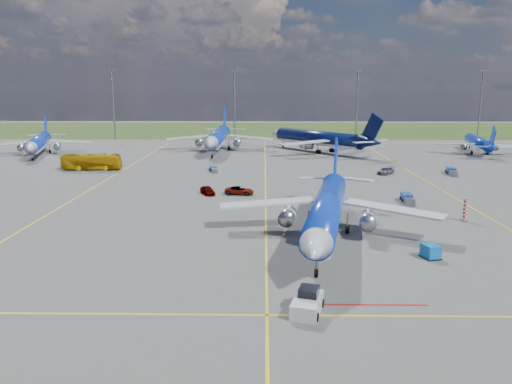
{
  "coord_description": "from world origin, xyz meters",
  "views": [
    {
      "loc": [
        -0.25,
        -55.53,
        17.21
      ],
      "look_at": [
        -1.28,
        6.92,
        4.0
      ],
      "focal_mm": 35.0,
      "sensor_mm": 36.0,
      "label": 1
    }
  ],
  "objects_px": {
    "service_car_a": "(208,190)",
    "baggage_tug_e": "(452,172)",
    "service_car_c": "(386,171)",
    "bg_jet_nw": "(40,155)",
    "bg_jet_nnw": "(218,151)",
    "bg_jet_ne": "(478,153)",
    "apron_bus": "(92,162)",
    "uld_container": "(431,251)",
    "bg_jet_n": "(318,152)",
    "service_car_b": "(239,191)",
    "main_airliner": "(326,238)",
    "baggage_tug_c": "(214,169)",
    "warning_post": "(465,210)",
    "pushback_tug": "(308,303)",
    "baggage_tug_w": "(407,199)"
  },
  "relations": [
    {
      "from": "service_car_a",
      "to": "baggage_tug_w",
      "type": "distance_m",
      "value": 31.48
    },
    {
      "from": "main_airliner",
      "to": "baggage_tug_e",
      "type": "distance_m",
      "value": 52.91
    },
    {
      "from": "warning_post",
      "to": "service_car_a",
      "type": "xyz_separation_m",
      "value": [
        -35.47,
        15.91,
        -0.82
      ]
    },
    {
      "from": "service_car_c",
      "to": "baggage_tug_e",
      "type": "height_order",
      "value": "service_car_c"
    },
    {
      "from": "warning_post",
      "to": "bg_jet_nw",
      "type": "distance_m",
      "value": 105.77
    },
    {
      "from": "pushback_tug",
      "to": "apron_bus",
      "type": "xyz_separation_m",
      "value": [
        -39.87,
        67.38,
        0.97
      ]
    },
    {
      "from": "apron_bus",
      "to": "baggage_tug_w",
      "type": "relative_size",
      "value": 2.37
    },
    {
      "from": "bg_jet_n",
      "to": "apron_bus",
      "type": "height_order",
      "value": "bg_jet_n"
    },
    {
      "from": "bg_jet_nw",
      "to": "main_airliner",
      "type": "distance_m",
      "value": 96.92
    },
    {
      "from": "service_car_c",
      "to": "bg_jet_nw",
      "type": "bearing_deg",
      "value": -156.74
    },
    {
      "from": "service_car_a",
      "to": "baggage_tug_e",
      "type": "distance_m",
      "value": 50.78
    },
    {
      "from": "main_airliner",
      "to": "apron_bus",
      "type": "relative_size",
      "value": 3.06
    },
    {
      "from": "bg_jet_ne",
      "to": "baggage_tug_e",
      "type": "distance_m",
      "value": 38.05
    },
    {
      "from": "apron_bus",
      "to": "baggage_tug_c",
      "type": "xyz_separation_m",
      "value": [
        25.96,
        -1.7,
        -1.23
      ]
    },
    {
      "from": "uld_container",
      "to": "bg_jet_n",
      "type": "bearing_deg",
      "value": 74.79
    },
    {
      "from": "pushback_tug",
      "to": "uld_container",
      "type": "relative_size",
      "value": 3.18
    },
    {
      "from": "bg_jet_nnw",
      "to": "service_car_a",
      "type": "bearing_deg",
      "value": -85.4
    },
    {
      "from": "warning_post",
      "to": "uld_container",
      "type": "relative_size",
      "value": 1.72
    },
    {
      "from": "apron_bus",
      "to": "service_car_c",
      "type": "xyz_separation_m",
      "value": [
        60.94,
        -4.35,
        -1.04
      ]
    },
    {
      "from": "bg_jet_ne",
      "to": "baggage_tug_c",
      "type": "relative_size",
      "value": 6.62
    },
    {
      "from": "uld_container",
      "to": "service_car_b",
      "type": "relative_size",
      "value": 0.37
    },
    {
      "from": "service_car_b",
      "to": "baggage_tug_e",
      "type": "xyz_separation_m",
      "value": [
        41.62,
        19.75,
        -0.07
      ]
    },
    {
      "from": "uld_container",
      "to": "baggage_tug_c",
      "type": "height_order",
      "value": "uld_container"
    },
    {
      "from": "bg_jet_nw",
      "to": "uld_container",
      "type": "distance_m",
      "value": 108.61
    },
    {
      "from": "bg_jet_nw",
      "to": "bg_jet_nnw",
      "type": "xyz_separation_m",
      "value": [
        45.61,
        7.87,
        0.0
      ]
    },
    {
      "from": "main_airliner",
      "to": "baggage_tug_e",
      "type": "relative_size",
      "value": 6.56
    },
    {
      "from": "main_airliner",
      "to": "uld_container",
      "type": "xyz_separation_m",
      "value": [
        9.83,
        -6.81,
        0.7
      ]
    },
    {
      "from": "bg_jet_nw",
      "to": "uld_container",
      "type": "bearing_deg",
      "value": -62.62
    },
    {
      "from": "baggage_tug_e",
      "to": "service_car_c",
      "type": "bearing_deg",
      "value": -169.39
    },
    {
      "from": "bg_jet_ne",
      "to": "apron_bus",
      "type": "height_order",
      "value": "bg_jet_ne"
    },
    {
      "from": "bg_jet_ne",
      "to": "pushback_tug",
      "type": "height_order",
      "value": "bg_jet_ne"
    },
    {
      "from": "bg_jet_nw",
      "to": "bg_jet_nnw",
      "type": "relative_size",
      "value": 0.84
    },
    {
      "from": "baggage_tug_w",
      "to": "bg_jet_ne",
      "type": "bearing_deg",
      "value": 65.45
    },
    {
      "from": "warning_post",
      "to": "bg_jet_n",
      "type": "relative_size",
      "value": 0.07
    },
    {
      "from": "bg_jet_ne",
      "to": "service_car_a",
      "type": "distance_m",
      "value": 84.23
    },
    {
      "from": "bg_jet_nw",
      "to": "service_car_b",
      "type": "height_order",
      "value": "bg_jet_nw"
    },
    {
      "from": "bg_jet_ne",
      "to": "service_car_c",
      "type": "relative_size",
      "value": 6.69
    },
    {
      "from": "service_car_a",
      "to": "service_car_c",
      "type": "bearing_deg",
      "value": 5.55
    },
    {
      "from": "baggage_tug_c",
      "to": "service_car_a",
      "type": "bearing_deg",
      "value": -99.8
    },
    {
      "from": "service_car_c",
      "to": "baggage_tug_e",
      "type": "xyz_separation_m",
      "value": [
        13.1,
        -0.14,
        -0.09
      ]
    },
    {
      "from": "bg_jet_nw",
      "to": "bg_jet_n",
      "type": "distance_m",
      "value": 72.78
    },
    {
      "from": "main_airliner",
      "to": "baggage_tug_c",
      "type": "relative_size",
      "value": 8.01
    },
    {
      "from": "baggage_tug_c",
      "to": "baggage_tug_e",
      "type": "bearing_deg",
      "value": -16.36
    },
    {
      "from": "bg_jet_ne",
      "to": "service_car_b",
      "type": "height_order",
      "value": "bg_jet_ne"
    },
    {
      "from": "apron_bus",
      "to": "baggage_tug_c",
      "type": "relative_size",
      "value": 2.62
    },
    {
      "from": "apron_bus",
      "to": "baggage_tug_c",
      "type": "bearing_deg",
      "value": -95.53
    },
    {
      "from": "uld_container",
      "to": "service_car_c",
      "type": "height_order",
      "value": "uld_container"
    },
    {
      "from": "service_car_b",
      "to": "main_airliner",
      "type": "bearing_deg",
      "value": -147.77
    },
    {
      "from": "baggage_tug_c",
      "to": "baggage_tug_e",
      "type": "relative_size",
      "value": 0.82
    },
    {
      "from": "pushback_tug",
      "to": "main_airliner",
      "type": "bearing_deg",
      "value": 94.41
    }
  ]
}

